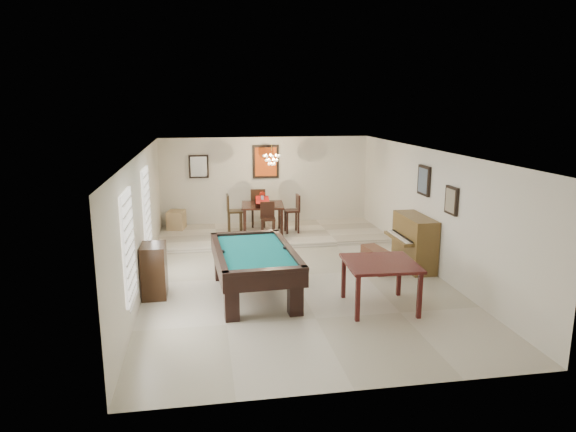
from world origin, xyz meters
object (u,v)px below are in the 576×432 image
object	(u,v)px
dining_chair_south	(268,222)
dining_chair_west	(235,214)
upright_piano	(409,242)
piano_bench	(376,260)
flower_vase	(262,196)
dining_chair_east	(292,214)
dining_chair_north	(258,207)
pool_table	(254,273)
dining_table	(263,217)
apothecary_chest	(154,271)
chandelier	(272,156)
square_table	(380,285)
corner_bench	(176,220)

from	to	relation	value
dining_chair_south	dining_chair_west	bearing A→B (deg)	137.15
upright_piano	piano_bench	size ratio (longest dim) A/B	1.59
piano_bench	flower_vase	world-z (taller)	flower_vase
dining_chair_east	dining_chair_north	bearing A→B (deg)	-136.75
upright_piano	dining_chair_east	size ratio (longest dim) A/B	1.35
upright_piano	flower_vase	bearing A→B (deg)	132.64
pool_table	dining_table	distance (m)	4.24
piano_bench	apothecary_chest	xyz separation A→B (m)	(-4.60, -0.75, 0.26)
upright_piano	flower_vase	size ratio (longest dim) A/B	6.11
upright_piano	chandelier	size ratio (longest dim) A/B	2.31
dining_table	dining_chair_west	world-z (taller)	dining_chair_west
square_table	dining_table	size ratio (longest dim) A/B	1.11
pool_table	dining_chair_east	size ratio (longest dim) A/B	2.54
pool_table	upright_piano	xyz separation A→B (m)	(3.50, 1.10, 0.14)
dining_chair_north	corner_bench	bearing A→B (deg)	4.03
dining_chair_north	dining_chair_east	size ratio (longest dim) A/B	1.07
dining_chair_west	dining_chair_east	bearing A→B (deg)	-92.98
pool_table	square_table	size ratio (longest dim) A/B	2.15
piano_bench	dining_chair_east	distance (m)	3.42
piano_bench	upright_piano	bearing A→B (deg)	5.59
upright_piano	dining_chair_north	bearing A→B (deg)	126.59
corner_bench	chandelier	xyz separation A→B (m)	(2.57, -0.89, 1.83)
upright_piano	dining_chair_north	world-z (taller)	dining_chair_north
upright_piano	corner_bench	xyz separation A→B (m)	(-5.16, 3.99, -0.21)
dining_table	chandelier	world-z (taller)	chandelier
apothecary_chest	dining_chair_west	distance (m)	4.31
flower_vase	dining_chair_north	size ratio (longest dim) A/B	0.21
upright_piano	piano_bench	world-z (taller)	upright_piano
corner_bench	upright_piano	bearing A→B (deg)	-37.73
dining_chair_south	dining_chair_west	world-z (taller)	dining_chair_west
dining_chair_south	corner_bench	distance (m)	2.91
upright_piano	dining_chair_north	xyz separation A→B (m)	(-2.88, 3.87, 0.09)
square_table	chandelier	size ratio (longest dim) A/B	2.03
square_table	dining_chair_south	bearing A→B (deg)	108.18
dining_chair_west	corner_bench	bearing A→B (deg)	59.56
dining_chair_west	dining_chair_south	bearing A→B (deg)	-137.20
dining_chair_south	piano_bench	bearing A→B (deg)	-45.70
pool_table	square_table	world-z (taller)	pool_table
square_table	flower_vase	distance (m)	5.40
piano_bench	dining_chair_north	bearing A→B (deg)	118.34
square_table	dining_chair_east	xyz separation A→B (m)	(-0.68, 5.11, 0.21)
piano_bench	dining_chair_east	xyz separation A→B (m)	(-1.31, 3.13, 0.39)
square_table	dining_chair_south	world-z (taller)	dining_chair_south
square_table	piano_bench	bearing A→B (deg)	72.34
square_table	apothecary_chest	bearing A→B (deg)	162.83
square_table	dining_chair_west	size ratio (longest dim) A/B	1.13
square_table	dining_chair_east	world-z (taller)	dining_chair_east
dining_chair_south	dining_chair_west	xyz separation A→B (m)	(-0.78, 0.81, 0.05)
square_table	dining_chair_west	distance (m)	5.62
dining_table	dining_chair_west	xyz separation A→B (m)	(-0.74, 0.02, 0.08)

